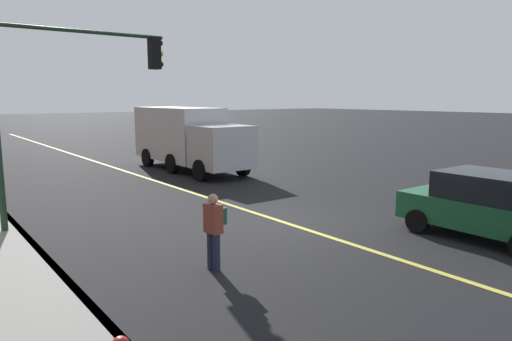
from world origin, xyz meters
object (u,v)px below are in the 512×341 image
pedestrian_with_backpack (214,226)px  truck_white (188,137)px  traffic_light_mast (70,84)px  car_green (487,205)px

pedestrian_with_backpack → truck_white: bearing=-26.9°
pedestrian_with_backpack → traffic_light_mast: (5.12, 1.16, 2.87)m
car_green → truck_white: bearing=1.8°
pedestrian_with_backpack → traffic_light_mast: bearing=12.8°
car_green → pedestrian_with_backpack: car_green is taller
truck_white → pedestrian_with_backpack: truck_white is taller
car_green → pedestrian_with_backpack: bearing=71.1°
traffic_light_mast → pedestrian_with_backpack: bearing=-167.2°
traffic_light_mast → car_green: bearing=-133.8°
car_green → traffic_light_mast: traffic_light_mast is taller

